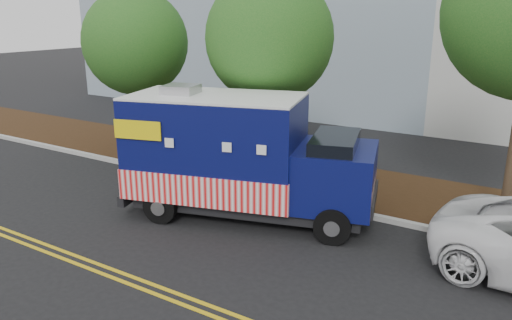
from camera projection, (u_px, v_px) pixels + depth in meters
The scene contains 9 objects.
ground at pixel (248, 212), 14.44m from camera, with size 120.00×120.00×0.00m, color black.
curb at pixel (272, 195), 15.56m from camera, with size 120.00×0.18×0.15m, color #9E9E99.
mulch_strip at pixel (302, 177), 17.27m from camera, with size 120.00×4.00×0.15m, color black.
centerline_near at pixel (137, 279), 10.82m from camera, with size 120.00×0.10×0.01m, color gold.
centerline_far at pixel (128, 284), 10.61m from camera, with size 120.00×0.10×0.01m, color gold.
tree_a at pixel (136, 43), 18.69m from camera, with size 3.94×3.94×6.42m.
tree_b at pixel (269, 38), 15.76m from camera, with size 4.10×4.10×6.80m.
sign_post at pixel (209, 148), 16.64m from camera, with size 0.06×0.06×2.40m, color #473828.
food_truck at pixel (237, 159), 13.81m from camera, with size 7.29×4.25×3.63m.
Camera 1 is at (7.28, -11.26, 5.57)m, focal length 35.00 mm.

